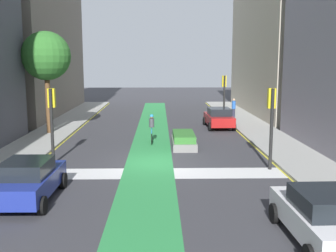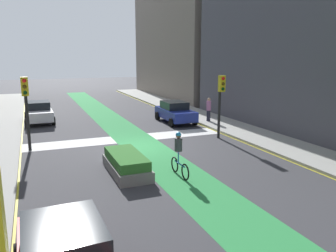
# 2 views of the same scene
# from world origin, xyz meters

# --- Properties ---
(ground_plane) EXTENTS (120.00, 120.00, 0.00)m
(ground_plane) POSITION_xyz_m (0.00, 0.00, 0.00)
(ground_plane) COLOR #38383D
(bike_lane_paint) EXTENTS (2.40, 60.00, 0.01)m
(bike_lane_paint) POSITION_xyz_m (-0.33, 0.00, 0.00)
(bike_lane_paint) COLOR #2D8C47
(bike_lane_paint) RESTS_ON ground_plane
(crosswalk_band) EXTENTS (12.00, 1.80, 0.01)m
(crosswalk_band) POSITION_xyz_m (0.00, -2.00, 0.00)
(crosswalk_band) COLOR silver
(crosswalk_band) RESTS_ON ground_plane
(sidewalk_left) EXTENTS (3.00, 60.00, 0.15)m
(sidewalk_left) POSITION_xyz_m (-7.50, 0.00, 0.07)
(sidewalk_left) COLOR #9E9E99
(sidewalk_left) RESTS_ON ground_plane
(curb_stripe_left) EXTENTS (0.16, 60.00, 0.01)m
(curb_stripe_left) POSITION_xyz_m (-6.00, 0.00, 0.01)
(curb_stripe_left) COLOR yellow
(curb_stripe_left) RESTS_ON ground_plane
(curb_stripe_right) EXTENTS (0.16, 60.00, 0.01)m
(curb_stripe_right) POSITION_xyz_m (6.00, 0.00, 0.01)
(curb_stripe_right) COLOR yellow
(curb_stripe_right) RESTS_ON ground_plane
(traffic_signal_near_right) EXTENTS (0.35, 0.52, 3.88)m
(traffic_signal_near_right) POSITION_xyz_m (5.51, -1.26, 2.73)
(traffic_signal_near_right) COLOR black
(traffic_signal_near_right) RESTS_ON ground_plane
(traffic_signal_near_left) EXTENTS (0.35, 0.52, 3.80)m
(traffic_signal_near_left) POSITION_xyz_m (-5.19, 0.04, 2.68)
(traffic_signal_near_left) COLOR black
(traffic_signal_near_left) RESTS_ON ground_plane
(car_blue_left_near) EXTENTS (2.05, 4.21, 1.57)m
(car_blue_left_near) POSITION_xyz_m (-4.67, -5.62, 0.80)
(car_blue_left_near) COLOR navy
(car_blue_left_near) RESTS_ON ground_plane
(car_white_right_near) EXTENTS (2.10, 4.24, 1.57)m
(car_white_right_near) POSITION_xyz_m (4.82, -9.42, 0.80)
(car_white_right_near) COLOR silver
(car_white_right_near) RESTS_ON ground_plane
(cyclist_in_lane) EXTENTS (0.32, 1.73, 1.86)m
(cyclist_in_lane) POSITION_xyz_m (-0.29, 5.05, 0.97)
(cyclist_in_lane) COLOR black
(cyclist_in_lane) RESTS_ON ground_plane
(pedestrian_sidewalk_left_a) EXTENTS (0.34, 0.34, 1.74)m
(pedestrian_sidewalk_left_a) POSITION_xyz_m (-6.89, -4.48, 1.04)
(pedestrian_sidewalk_left_a) COLOR #262638
(pedestrian_sidewalk_left_a) RESTS_ON sidewalk_left
(median_planter) EXTENTS (1.40, 3.37, 0.85)m
(median_planter) POSITION_xyz_m (1.67, 3.92, 0.40)
(median_planter) COLOR slate
(median_planter) RESTS_ON ground_plane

